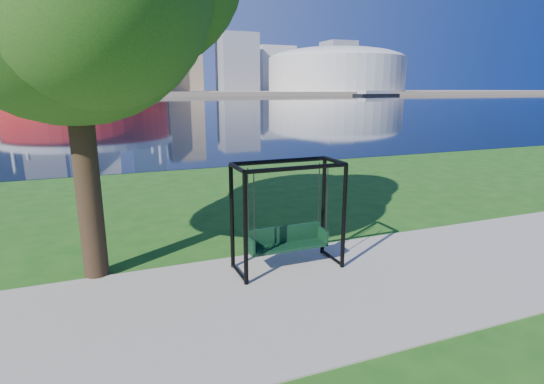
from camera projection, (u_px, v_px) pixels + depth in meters
ground at (277, 285)px, 7.76m from camera, size 900.00×900.00×0.00m
path at (288, 296)px, 7.31m from camera, size 120.00×4.00×0.03m
river at (115, 104)px, 100.03m from camera, size 900.00×180.00×0.02m
far_bank at (106, 93)px, 284.34m from camera, size 900.00×228.00×2.00m
stadium at (84, 67)px, 213.43m from camera, size 83.00×83.00×32.00m
arena at (336, 68)px, 264.43m from camera, size 84.00×84.00×26.56m
skyline at (94, 40)px, 286.68m from camera, size 392.00×66.00×96.50m
swing at (287, 218)px, 8.25m from camera, size 2.11×0.93×2.15m
barge at (377, 93)px, 215.86m from camera, size 27.77×12.65×2.69m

